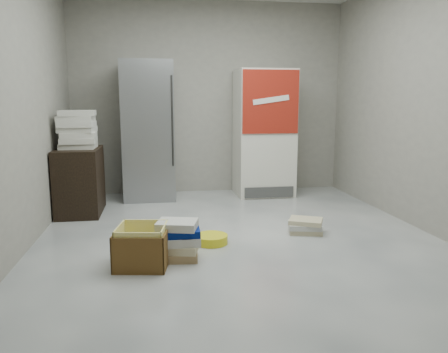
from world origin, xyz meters
name	(u,v)px	position (x,y,z in m)	size (l,w,h in m)	color
ground	(241,242)	(0.00, 0.00, 0.00)	(5.00, 5.00, 0.00)	silver
room_shell	(242,53)	(0.00, 0.00, 1.80)	(4.04, 5.04, 2.82)	gray
steel_fridge	(148,131)	(-0.90, 2.13, 0.95)	(0.70, 0.72, 1.90)	#A1A3A9
coke_cooler	(264,133)	(0.75, 2.12, 0.90)	(0.80, 0.73, 1.80)	silver
wood_shelf	(80,181)	(-1.73, 1.40, 0.40)	(0.50, 0.80, 0.80)	black
supply_box_stack	(78,129)	(-1.72, 1.40, 1.03)	(0.44, 0.44, 0.45)	beige
phonebook_stack_main	(179,240)	(-0.62, -0.38, 0.17)	(0.40, 0.34, 0.34)	#9D7E55
phonebook_stack_side	(305,226)	(0.72, 0.18, 0.08)	(0.41, 0.38, 0.15)	#C1B38C
cardboard_box	(142,249)	(-0.94, -0.49, 0.14)	(0.49, 0.49, 0.35)	yellow
bucket_lid	(211,239)	(-0.29, -0.01, 0.04)	(0.32, 0.32, 0.08)	yellow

